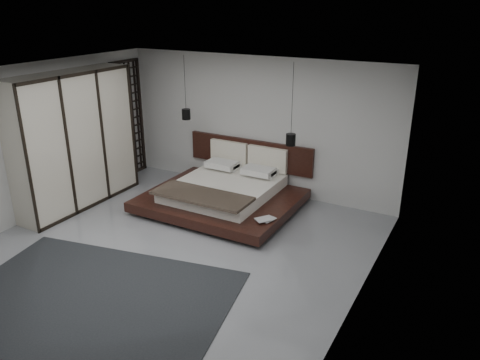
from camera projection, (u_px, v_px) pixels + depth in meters
The scene contains 13 objects.
floor at pixel (173, 249), 7.65m from camera, with size 6.00×6.00×0.00m, color gray.
ceiling at pixel (163, 76), 6.64m from camera, with size 6.00×6.00×0.00m, color white.
wall_back at pixel (257, 125), 9.60m from camera, with size 6.00×6.00×0.00m, color #BABBB8.
wall_left at pixel (35, 142), 8.49m from camera, with size 6.00×6.00×0.00m, color #BABBB8.
wall_right at pixel (364, 207), 5.80m from camera, with size 6.00×6.00×0.00m, color #BABBB8.
lattice_screen at pixel (129, 119), 10.51m from camera, with size 0.05×0.90×2.60m, color black.
bed at pixel (225, 192), 9.17m from camera, with size 2.83×2.41×1.09m.
book_lower at pixel (263, 218), 8.11m from camera, with size 0.20×0.27×0.03m, color #99724C.
book_upper at pixel (261, 217), 8.08m from camera, with size 0.21×0.29×0.02m, color #99724C.
pendant_left at pixel (186, 114), 9.58m from camera, with size 0.18×0.18×1.29m.
pendant_right at pixel (291, 139), 8.61m from camera, with size 0.18×0.18×1.51m.
wardrobe at pixel (75, 141), 8.91m from camera, with size 0.62×2.65×2.60m.
rug at pixel (91, 301), 6.31m from camera, with size 3.70×2.64×0.02m, color black.
Camera 1 is at (4.19, -5.38, 3.81)m, focal length 35.00 mm.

